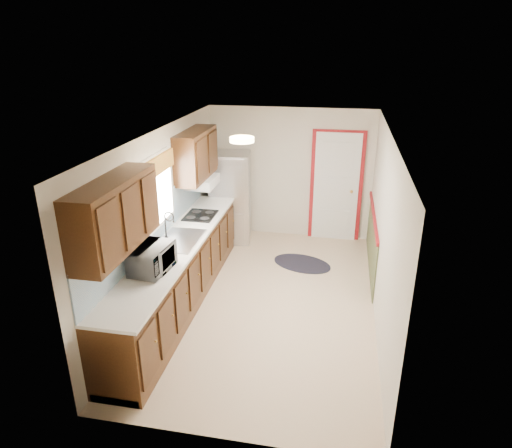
% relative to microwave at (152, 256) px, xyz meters
% --- Properties ---
extents(room_shell, '(3.20, 5.20, 2.52)m').
position_rel_microwave_xyz_m(room_shell, '(1.20, 1.10, 0.07)').
color(room_shell, beige).
rests_on(room_shell, ground).
extents(kitchen_run, '(0.63, 4.00, 2.20)m').
position_rel_microwave_xyz_m(kitchen_run, '(-0.04, 0.81, -0.32)').
color(kitchen_run, '#361C0C').
rests_on(kitchen_run, ground).
extents(back_wall_trim, '(1.12, 2.30, 2.08)m').
position_rel_microwave_xyz_m(back_wall_trim, '(2.19, 3.31, -0.24)').
color(back_wall_trim, maroon).
rests_on(back_wall_trim, ground).
extents(ceiling_fixture, '(0.30, 0.30, 0.06)m').
position_rel_microwave_xyz_m(ceiling_fixture, '(0.90, 0.90, 1.23)').
color(ceiling_fixture, '#FFD88C').
rests_on(ceiling_fixture, room_shell).
extents(microwave, '(0.36, 0.59, 0.38)m').
position_rel_microwave_xyz_m(microwave, '(0.00, 0.00, 0.00)').
color(microwave, white).
rests_on(microwave, kitchen_run).
extents(refrigerator, '(0.77, 0.74, 1.65)m').
position_rel_microwave_xyz_m(refrigerator, '(0.18, 3.15, -0.31)').
color(refrigerator, '#B7B7BC').
rests_on(refrigerator, ground).
extents(rug, '(1.15, 0.93, 0.01)m').
position_rel_microwave_xyz_m(rug, '(1.58, 2.36, -1.13)').
color(rug, black).
rests_on(rug, ground).
extents(cooktop, '(0.45, 0.54, 0.02)m').
position_rel_microwave_xyz_m(cooktop, '(0.01, 1.85, -0.18)').
color(cooktop, black).
rests_on(cooktop, kitchen_run).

